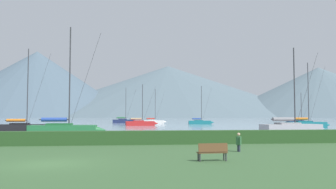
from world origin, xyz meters
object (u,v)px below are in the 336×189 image
object	(u,v)px
sailboat_slip_5	(154,122)
sailboat_slip_7	(64,129)
sailboat_slip_0	(124,121)
sailboat_slip_3	(23,127)
sailboat_slip_1	(200,122)
sailboat_slip_4	(292,128)
park_bench_under_tree	(212,151)
sailboat_slip_8	(300,122)
person_seated_viewer	(239,141)
sailboat_slip_2	(140,123)
sailboat_slip_9	(306,124)

from	to	relation	value
sailboat_slip_5	sailboat_slip_7	size ratio (longest dim) A/B	0.73
sailboat_slip_0	sailboat_slip_3	xyz separation A→B (m)	(-14.21, -51.70, 0.04)
sailboat_slip_1	sailboat_slip_4	bearing A→B (deg)	-80.74
sailboat_slip_3	park_bench_under_tree	world-z (taller)	sailboat_slip_3
sailboat_slip_5	sailboat_slip_8	size ratio (longest dim) A/B	1.21
sailboat_slip_5	park_bench_under_tree	xyz separation A→B (m)	(-3.07, -78.27, -0.03)
sailboat_slip_7	person_seated_viewer	xyz separation A→B (m)	(14.76, -20.22, -0.07)
sailboat_slip_5	sailboat_slip_7	bearing A→B (deg)	-103.51
sailboat_slip_1	sailboat_slip_3	distance (m)	49.40
sailboat_slip_4	sailboat_slip_7	distance (m)	28.73
sailboat_slip_2	sailboat_slip_8	world-z (taller)	sailboat_slip_2
sailboat_slip_7	park_bench_under_tree	world-z (taller)	sailboat_slip_7
park_bench_under_tree	sailboat_slip_8	bearing A→B (deg)	55.52
sailboat_slip_3	sailboat_slip_8	bearing A→B (deg)	25.91
sailboat_slip_0	sailboat_slip_1	distance (m)	25.05
sailboat_slip_9	park_bench_under_tree	bearing A→B (deg)	-116.77
sailboat_slip_7	park_bench_under_tree	xyz separation A→B (m)	(11.85, -24.68, -0.23)
sailboat_slip_1	sailboat_slip_7	bearing A→B (deg)	-113.58
sailboat_slip_2	sailboat_slip_7	xyz separation A→B (m)	(-10.48, -35.21, 0.15)
sailboat_slip_2	sailboat_slip_9	xyz separation A→B (m)	(30.20, -16.43, 0.08)
sailboat_slip_3	sailboat_slip_7	bearing A→B (deg)	-54.22
sailboat_slip_5	park_bench_under_tree	size ratio (longest dim) A/B	5.91
sailboat_slip_5	sailboat_slip_7	xyz separation A→B (m)	(-14.91, -53.59, 0.20)
sailboat_slip_5	park_bench_under_tree	distance (m)	78.33
sailboat_slip_0	sailboat_slip_4	distance (m)	64.93
park_bench_under_tree	sailboat_slip_4	bearing A→B (deg)	52.58
sailboat_slip_5	sailboat_slip_9	world-z (taller)	sailboat_slip_9
sailboat_slip_0	sailboat_slip_1	world-z (taller)	sailboat_slip_0
sailboat_slip_7	sailboat_slip_9	bearing A→B (deg)	25.26
sailboat_slip_4	sailboat_slip_9	world-z (taller)	sailboat_slip_9
park_bench_under_tree	sailboat_slip_1	bearing A→B (deg)	74.84
sailboat_slip_3	park_bench_under_tree	bearing A→B (deg)	-62.04
sailboat_slip_0	park_bench_under_tree	distance (m)	86.43
sailboat_slip_0	sailboat_slip_5	world-z (taller)	sailboat_slip_0
sailboat_slip_1	sailboat_slip_8	world-z (taller)	sailboat_slip_1
sailboat_slip_4	sailboat_slip_2	bearing A→B (deg)	111.61
park_bench_under_tree	person_seated_viewer	distance (m)	5.33
sailboat_slip_2	sailboat_slip_9	bearing A→B (deg)	-33.51
sailboat_slip_1	sailboat_slip_5	bearing A→B (deg)	152.37
sailboat_slip_5	sailboat_slip_9	xyz separation A→B (m)	(25.76, -34.82, 0.14)
sailboat_slip_3	sailboat_slip_9	distance (m)	48.95
sailboat_slip_5	sailboat_slip_8	bearing A→B (deg)	-19.85
sailboat_slip_3	person_seated_viewer	world-z (taller)	sailboat_slip_3
sailboat_slip_8	park_bench_under_tree	bearing A→B (deg)	-119.09
sailboat_slip_0	sailboat_slip_7	xyz separation A→B (m)	(-6.75, -61.60, 0.13)
sailboat_slip_0	sailboat_slip_4	world-z (taller)	sailboat_slip_4
sailboat_slip_4	sailboat_slip_8	xyz separation A→B (m)	(21.47, 38.91, -0.17)
sailboat_slip_9	sailboat_slip_2	bearing A→B (deg)	158.25
sailboat_slip_0	sailboat_slip_8	world-z (taller)	sailboat_slip_0
sailboat_slip_2	sailboat_slip_4	xyz separation A→B (m)	(18.25, -34.70, 0.13)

